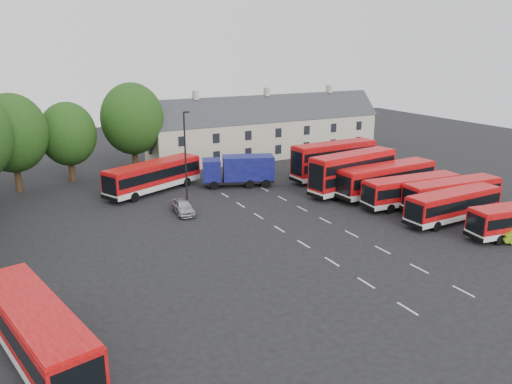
# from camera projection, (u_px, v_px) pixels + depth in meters

# --- Properties ---
(ground) EXTENTS (140.00, 140.00, 0.00)m
(ground) POSITION_uv_depth(u_px,v_px,m) (291.00, 236.00, 43.15)
(ground) COLOR black
(ground) RESTS_ON ground
(lane_markings) EXTENTS (5.15, 33.80, 0.01)m
(lane_markings) POSITION_uv_depth(u_px,v_px,m) (303.00, 225.00, 45.96)
(lane_markings) COLOR beige
(lane_markings) RESTS_ON ground
(treeline) EXTENTS (29.92, 32.59, 12.01)m
(treeline) POSITION_uv_depth(u_px,v_px,m) (7.00, 144.00, 48.53)
(treeline) COLOR black
(treeline) RESTS_ON ground
(terrace_houses) EXTENTS (35.70, 7.13, 10.06)m
(terrace_houses) POSITION_uv_depth(u_px,v_px,m) (267.00, 130.00, 73.80)
(terrace_houses) COLOR beige
(terrace_houses) RESTS_ON ground
(bus_row_b) EXTENTS (10.49, 2.80, 2.94)m
(bus_row_b) POSITION_uv_depth(u_px,v_px,m) (454.00, 203.00, 46.32)
(bus_row_b) COLOR silver
(bus_row_b) RESTS_ON ground
(bus_row_c) EXTENTS (10.88, 3.14, 3.04)m
(bus_row_c) POSITION_uv_depth(u_px,v_px,m) (452.00, 192.00, 49.69)
(bus_row_c) COLOR silver
(bus_row_c) RESTS_ON ground
(bus_row_d) EXTENTS (10.95, 3.19, 3.06)m
(bus_row_d) POSITION_uv_depth(u_px,v_px,m) (412.00, 189.00, 50.85)
(bus_row_d) COLOR silver
(bus_row_d) RESTS_ON ground
(bus_row_e) EXTENTS (12.42, 3.56, 3.47)m
(bus_row_e) POSITION_uv_depth(u_px,v_px,m) (386.00, 177.00, 54.35)
(bus_row_e) COLOR silver
(bus_row_e) RESTS_ON ground
(bus_dd_south) EXTENTS (11.34, 4.11, 4.55)m
(bus_dd_south) POSITION_uv_depth(u_px,v_px,m) (353.00, 170.00, 55.25)
(bus_dd_south) COLOR silver
(bus_dd_south) RESTS_ON ground
(bus_dd_north) EXTENTS (11.33, 3.16, 4.60)m
(bus_dd_north) POSITION_uv_depth(u_px,v_px,m) (334.00, 159.00, 60.85)
(bus_dd_north) COLOR silver
(bus_dd_north) RESTS_ON ground
(bus_west) EXTENTS (5.13, 11.89, 3.28)m
(bus_west) POSITION_uv_depth(u_px,v_px,m) (36.00, 328.00, 25.48)
(bus_west) COLOR silver
(bus_west) RESTS_ON ground
(bus_north) EXTENTS (12.02, 7.48, 3.39)m
(bus_north) POSITION_uv_depth(u_px,v_px,m) (154.00, 175.00, 55.70)
(bus_north) COLOR silver
(bus_north) RESTS_ON ground
(box_truck) EXTENTS (8.60, 5.26, 3.60)m
(box_truck) POSITION_uv_depth(u_px,v_px,m) (239.00, 169.00, 58.05)
(box_truck) COLOR black
(box_truck) RESTS_ON ground
(silver_car) EXTENTS (2.00, 4.27, 1.41)m
(silver_car) POSITION_uv_depth(u_px,v_px,m) (183.00, 207.00, 48.77)
(silver_car) COLOR #B5B8BE
(silver_car) RESTS_ON ground
(lamppost) EXTENTS (0.66, 0.26, 9.62)m
(lamppost) POSITION_uv_depth(u_px,v_px,m) (186.00, 156.00, 50.61)
(lamppost) COLOR black
(lamppost) RESTS_ON ground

